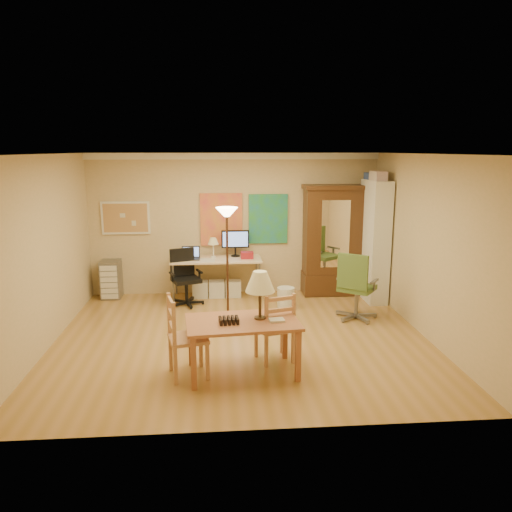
{
  "coord_description": "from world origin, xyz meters",
  "views": [
    {
      "loc": [
        -0.36,
        -7.02,
        2.76
      ],
      "look_at": [
        0.24,
        0.3,
        1.19
      ],
      "focal_mm": 35.0,
      "sensor_mm": 36.0,
      "label": 1
    }
  ],
  "objects": [
    {
      "name": "wastebin",
      "position": [
        0.85,
        1.36,
        0.19
      ],
      "size": [
        0.31,
        0.31,
        0.38
      ],
      "primitive_type": "cylinder",
      "color": "silver",
      "rests_on": "floor"
    },
    {
      "name": "bookshelf",
      "position": [
        2.55,
        1.8,
        1.11
      ],
      "size": [
        0.33,
        0.89,
        2.22
      ],
      "color": "white",
      "rests_on": "floor"
    },
    {
      "name": "computer_desk",
      "position": [
        -0.33,
        2.16,
        0.46
      ],
      "size": [
        1.67,
        0.73,
        1.27
      ],
      "color": "beige",
      "rests_on": "floor"
    },
    {
      "name": "office_chair_black",
      "position": [
        -0.92,
        1.74,
        0.27
      ],
      "size": [
        0.62,
        0.62,
        1.01
      ],
      "color": "black",
      "rests_on": "floor"
    },
    {
      "name": "office_chair_green",
      "position": [
        1.92,
        0.71,
        0.3
      ],
      "size": [
        0.72,
        0.72,
        1.14
      ],
      "color": "slate",
      "rests_on": "floor"
    },
    {
      "name": "corkboard",
      "position": [
        -2.05,
        2.47,
        1.5
      ],
      "size": [
        0.9,
        0.04,
        0.62
      ],
      "primitive_type": "cube",
      "color": "tan",
      "rests_on": "floor"
    },
    {
      "name": "ladder_chair_back",
      "position": [
        0.4,
        -0.85,
        0.45
      ],
      "size": [
        0.54,
        0.53,
        0.95
      ],
      "color": "tan",
      "rests_on": "floor"
    },
    {
      "name": "ladder_chair_left",
      "position": [
        -0.75,
        -1.19,
        0.48
      ],
      "size": [
        0.55,
        0.57,
        1.03
      ],
      "color": "tan",
      "rests_on": "floor"
    },
    {
      "name": "floor",
      "position": [
        0.0,
        0.0,
        0.0
      ],
      "size": [
        5.5,
        5.5,
        0.0
      ],
      "primitive_type": "plane",
      "color": "#A4793A",
      "rests_on": "ground"
    },
    {
      "name": "torchiere_lamp",
      "position": [
        -0.19,
        0.59,
        1.52
      ],
      "size": [
        0.34,
        0.34,
        1.89
      ],
      "color": "#43291A",
      "rests_on": "floor"
    },
    {
      "name": "crown_molding",
      "position": [
        0.0,
        2.46,
        2.64
      ],
      "size": [
        5.5,
        0.08,
        0.12
      ],
      "primitive_type": "cube",
      "color": "white",
      "rests_on": "floor"
    },
    {
      "name": "art_panel_left",
      "position": [
        -0.25,
        2.47,
        1.45
      ],
      "size": [
        0.8,
        0.04,
        1.0
      ],
      "primitive_type": "cube",
      "color": "gold",
      "rests_on": "floor"
    },
    {
      "name": "drawer_cart",
      "position": [
        -2.35,
        2.29,
        0.36
      ],
      "size": [
        0.36,
        0.43,
        0.72
      ],
      "color": "slate",
      "rests_on": "floor"
    },
    {
      "name": "art_panel_right",
      "position": [
        0.65,
        2.47,
        1.45
      ],
      "size": [
        0.75,
        0.04,
        0.95
      ],
      "primitive_type": "cube",
      "color": "teal",
      "rests_on": "floor"
    },
    {
      "name": "dining_table",
      "position": [
        0.03,
        -1.15,
        0.82
      ],
      "size": [
        1.45,
        0.95,
        1.3
      ],
      "color": "#965331",
      "rests_on": "floor"
    },
    {
      "name": "armoire",
      "position": [
        1.86,
        2.24,
        0.92
      ],
      "size": [
        1.15,
        0.54,
        2.11
      ],
      "color": "#3A2510",
      "rests_on": "floor"
    }
  ]
}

